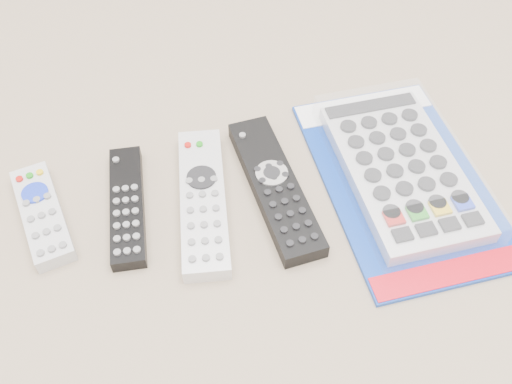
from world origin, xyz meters
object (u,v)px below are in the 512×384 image
object	(u,v)px
remote_small_grey	(42,214)
remote_large_black	(275,186)
remote_slim_black	(127,206)
jumbo_remote_packaged	(402,168)
remote_silver_dvd	(203,200)

from	to	relation	value
remote_small_grey	remote_large_black	xyz separation A→B (m)	(0.29, -0.04, 0.00)
remote_large_black	remote_small_grey	bearing A→B (deg)	170.34
remote_slim_black	jumbo_remote_packaged	distance (m)	0.35
remote_slim_black	jumbo_remote_packaged	bearing A→B (deg)	-0.73
remote_large_black	remote_silver_dvd	bearing A→B (deg)	175.83
remote_silver_dvd	jumbo_remote_packaged	bearing A→B (deg)	4.45
remote_small_grey	remote_silver_dvd	size ratio (longest dim) A/B	0.69
remote_large_black	jumbo_remote_packaged	bearing A→B (deg)	-10.07
remote_silver_dvd	jumbo_remote_packaged	world-z (taller)	jumbo_remote_packaged
remote_small_grey	remote_slim_black	distance (m)	0.10
remote_slim_black	remote_silver_dvd	world-z (taller)	remote_silver_dvd
remote_silver_dvd	jumbo_remote_packaged	distance (m)	0.26
remote_small_grey	remote_silver_dvd	world-z (taller)	remote_silver_dvd
remote_small_grey	remote_large_black	distance (m)	0.29
remote_silver_dvd	jumbo_remote_packaged	size ratio (longest dim) A/B	0.68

